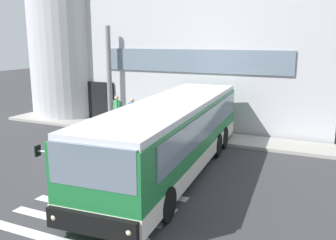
{
  "coord_description": "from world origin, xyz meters",
  "views": [
    {
      "loc": [
        8.13,
        -12.42,
        4.94
      ],
      "look_at": [
        1.62,
        1.74,
        1.5
      ],
      "focal_mm": 39.41,
      "sensor_mm": 36.0,
      "label": 1
    }
  ],
  "objects_px": {
    "passenger_by_doorway": "(132,112)",
    "passenger_at_curb_edge": "(150,115)",
    "passenger_near_column": "(117,108)",
    "entry_support_column": "(109,75)",
    "bus_main_foreground": "(172,138)"
  },
  "relations": [
    {
      "from": "passenger_near_column",
      "to": "passenger_at_curb_edge",
      "type": "bearing_deg",
      "value": -14.21
    },
    {
      "from": "passenger_by_doorway",
      "to": "passenger_at_curb_edge",
      "type": "xyz_separation_m",
      "value": [
        1.21,
        -0.23,
        0.0
      ]
    },
    {
      "from": "entry_support_column",
      "to": "bus_main_foreground",
      "type": "relative_size",
      "value": 0.48
    },
    {
      "from": "passenger_near_column",
      "to": "passenger_by_doorway",
      "type": "xyz_separation_m",
      "value": [
        1.19,
        -0.38,
        -0.03
      ]
    },
    {
      "from": "passenger_near_column",
      "to": "passenger_at_curb_edge",
      "type": "height_order",
      "value": "same"
    },
    {
      "from": "passenger_near_column",
      "to": "passenger_by_doorway",
      "type": "bearing_deg",
      "value": -17.53
    },
    {
      "from": "passenger_by_doorway",
      "to": "passenger_at_curb_edge",
      "type": "distance_m",
      "value": 1.23
    },
    {
      "from": "entry_support_column",
      "to": "passenger_by_doorway",
      "type": "relative_size",
      "value": 3.29
    },
    {
      "from": "entry_support_column",
      "to": "passenger_near_column",
      "type": "relative_size",
      "value": 3.29
    },
    {
      "from": "bus_main_foreground",
      "to": "passenger_near_column",
      "type": "bearing_deg",
      "value": 137.66
    },
    {
      "from": "passenger_by_doorway",
      "to": "passenger_at_curb_edge",
      "type": "bearing_deg",
      "value": -10.84
    },
    {
      "from": "entry_support_column",
      "to": "bus_main_foreground",
      "type": "bearing_deg",
      "value": -41.26
    },
    {
      "from": "passenger_at_curb_edge",
      "to": "passenger_near_column",
      "type": "bearing_deg",
      "value": 165.79
    },
    {
      "from": "entry_support_column",
      "to": "bus_main_foreground",
      "type": "height_order",
      "value": "entry_support_column"
    },
    {
      "from": "entry_support_column",
      "to": "bus_main_foreground",
      "type": "distance_m",
      "value": 8.76
    }
  ]
}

